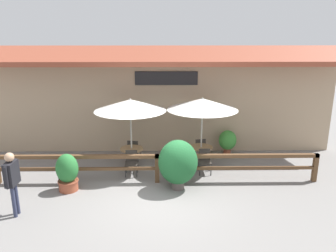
{
  "coord_description": "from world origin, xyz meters",
  "views": [
    {
      "loc": [
        0.21,
        -8.73,
        4.65
      ],
      "look_at": [
        0.36,
        1.41,
        1.8
      ],
      "focal_mm": 35.0,
      "sensor_mm": 36.0,
      "label": 1
    }
  ],
  "objects_px": {
    "chair_near_wallside": "(134,149)",
    "patio_umbrella_middle": "(202,104)",
    "chair_near_streetside": "(131,162)",
    "chair_middle_streetside": "(205,160)",
    "pedestrian": "(12,176)",
    "patio_umbrella_near": "(130,105)",
    "potted_plant_small_flowering": "(228,141)",
    "dining_table_middle": "(201,151)",
    "potted_plant_entrance_palm": "(67,172)",
    "potted_plant_tall_tropical": "(178,163)",
    "dining_table_near": "(132,152)",
    "chair_middle_wallside": "(200,148)"
  },
  "relations": [
    {
      "from": "chair_near_wallside",
      "to": "patio_umbrella_middle",
      "type": "xyz_separation_m",
      "value": [
        2.5,
        -0.5,
        1.84
      ]
    },
    {
      "from": "chair_near_streetside",
      "to": "chair_middle_streetside",
      "type": "xyz_separation_m",
      "value": [
        2.52,
        0.11,
        0.0
      ]
    },
    {
      "from": "pedestrian",
      "to": "chair_middle_streetside",
      "type": "bearing_deg",
      "value": 117.91
    },
    {
      "from": "patio_umbrella_near",
      "to": "potted_plant_small_flowering",
      "type": "distance_m",
      "value": 4.25
    },
    {
      "from": "chair_middle_streetside",
      "to": "dining_table_middle",
      "type": "bearing_deg",
      "value": 94.81
    },
    {
      "from": "chair_near_wallside",
      "to": "potted_plant_entrance_palm",
      "type": "relative_size",
      "value": 0.71
    },
    {
      "from": "patio_umbrella_near",
      "to": "dining_table_middle",
      "type": "xyz_separation_m",
      "value": [
        2.5,
        0.13,
        -1.72
      ]
    },
    {
      "from": "dining_table_middle",
      "to": "potted_plant_entrance_palm",
      "type": "relative_size",
      "value": 0.7
    },
    {
      "from": "patio_umbrella_near",
      "to": "patio_umbrella_middle",
      "type": "bearing_deg",
      "value": 3.01
    },
    {
      "from": "potted_plant_small_flowering",
      "to": "potted_plant_tall_tropical",
      "type": "bearing_deg",
      "value": -125.35
    },
    {
      "from": "dining_table_near",
      "to": "pedestrian",
      "type": "relative_size",
      "value": 0.47
    },
    {
      "from": "pedestrian",
      "to": "dining_table_near",
      "type": "bearing_deg",
      "value": 140.35
    },
    {
      "from": "patio_umbrella_middle",
      "to": "pedestrian",
      "type": "xyz_separation_m",
      "value": [
        -5.27,
        -3.36,
        -1.16
      ]
    },
    {
      "from": "patio_umbrella_middle",
      "to": "pedestrian",
      "type": "relative_size",
      "value": 1.43
    },
    {
      "from": "patio_umbrella_near",
      "to": "patio_umbrella_middle",
      "type": "relative_size",
      "value": 1.0
    },
    {
      "from": "chair_near_wallside",
      "to": "potted_plant_tall_tropical",
      "type": "relative_size",
      "value": 0.53
    },
    {
      "from": "potted_plant_entrance_palm",
      "to": "potted_plant_small_flowering",
      "type": "height_order",
      "value": "potted_plant_entrance_palm"
    },
    {
      "from": "potted_plant_entrance_palm",
      "to": "pedestrian",
      "type": "bearing_deg",
      "value": -123.97
    },
    {
      "from": "chair_middle_streetside",
      "to": "chair_middle_wallside",
      "type": "distance_m",
      "value": 1.3
    },
    {
      "from": "chair_near_wallside",
      "to": "potted_plant_small_flowering",
      "type": "distance_m",
      "value": 3.73
    },
    {
      "from": "potted_plant_tall_tropical",
      "to": "dining_table_near",
      "type": "bearing_deg",
      "value": 132.61
    },
    {
      "from": "pedestrian",
      "to": "potted_plant_entrance_palm",
      "type": "bearing_deg",
      "value": 146.96
    },
    {
      "from": "patio_umbrella_middle",
      "to": "chair_middle_wallside",
      "type": "bearing_deg",
      "value": 88.48
    },
    {
      "from": "dining_table_near",
      "to": "pedestrian",
      "type": "height_order",
      "value": "pedestrian"
    },
    {
      "from": "patio_umbrella_near",
      "to": "chair_near_wallside",
      "type": "bearing_deg",
      "value": 89.19
    },
    {
      "from": "chair_middle_streetside",
      "to": "potted_plant_small_flowering",
      "type": "xyz_separation_m",
      "value": [
        1.12,
        1.76,
        0.11
      ]
    },
    {
      "from": "chair_middle_streetside",
      "to": "pedestrian",
      "type": "bearing_deg",
      "value": -153.19
    },
    {
      "from": "chair_middle_wallside",
      "to": "potted_plant_small_flowering",
      "type": "distance_m",
      "value": 1.25
    },
    {
      "from": "dining_table_middle",
      "to": "potted_plant_small_flowering",
      "type": "distance_m",
      "value": 1.62
    },
    {
      "from": "chair_middle_wallside",
      "to": "pedestrian",
      "type": "relative_size",
      "value": 0.47
    },
    {
      "from": "chair_near_wallside",
      "to": "chair_middle_streetside",
      "type": "height_order",
      "value": "same"
    },
    {
      "from": "chair_near_streetside",
      "to": "pedestrian",
      "type": "relative_size",
      "value": 0.47
    },
    {
      "from": "dining_table_near",
      "to": "patio_umbrella_middle",
      "type": "bearing_deg",
      "value": 3.01
    },
    {
      "from": "patio_umbrella_near",
      "to": "potted_plant_tall_tropical",
      "type": "distance_m",
      "value": 2.74
    },
    {
      "from": "dining_table_middle",
      "to": "potted_plant_tall_tropical",
      "type": "distance_m",
      "value": 2.09
    },
    {
      "from": "patio_umbrella_near",
      "to": "chair_near_streetside",
      "type": "bearing_deg",
      "value": -86.1
    },
    {
      "from": "dining_table_middle",
      "to": "chair_near_wallside",
      "type": "bearing_deg",
      "value": 168.62
    },
    {
      "from": "potted_plant_entrance_palm",
      "to": "chair_middle_wallside",
      "type": "bearing_deg",
      "value": 30.77
    },
    {
      "from": "patio_umbrella_near",
      "to": "potted_plant_entrance_palm",
      "type": "distance_m",
      "value": 3.06
    },
    {
      "from": "patio_umbrella_near",
      "to": "pedestrian",
      "type": "bearing_deg",
      "value": -130.58
    },
    {
      "from": "chair_middle_streetside",
      "to": "pedestrian",
      "type": "relative_size",
      "value": 0.47
    },
    {
      "from": "dining_table_near",
      "to": "chair_middle_streetside",
      "type": "bearing_deg",
      "value": -11.44
    },
    {
      "from": "chair_near_streetside",
      "to": "patio_umbrella_middle",
      "type": "bearing_deg",
      "value": 16.26
    },
    {
      "from": "chair_near_streetside",
      "to": "chair_middle_wallside",
      "type": "bearing_deg",
      "value": 28.74
    },
    {
      "from": "chair_near_wallside",
      "to": "patio_umbrella_middle",
      "type": "height_order",
      "value": "patio_umbrella_middle"
    },
    {
      "from": "dining_table_near",
      "to": "pedestrian",
      "type": "xyz_separation_m",
      "value": [
        -2.77,
        -3.23,
        0.56
      ]
    },
    {
      "from": "chair_near_streetside",
      "to": "chair_middle_streetside",
      "type": "height_order",
      "value": "same"
    },
    {
      "from": "chair_near_wallside",
      "to": "patio_umbrella_near",
      "type": "bearing_deg",
      "value": 97.57
    },
    {
      "from": "chair_middle_wallside",
      "to": "potted_plant_entrance_palm",
      "type": "xyz_separation_m",
      "value": [
        -4.32,
        -2.57,
        0.13
      ]
    },
    {
      "from": "potted_plant_entrance_palm",
      "to": "chair_near_streetside",
      "type": "bearing_deg",
      "value": 32.11
    }
  ]
}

